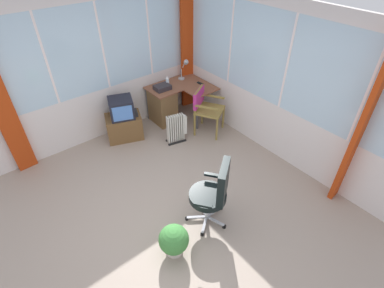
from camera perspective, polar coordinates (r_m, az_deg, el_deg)
ground at (r=4.38m, az=-4.92°, el=-13.53°), size 5.56×5.71×0.06m
north_window_panel at (r=5.37m, az=-20.78°, el=12.29°), size 4.56×0.07×2.54m
east_window_panel at (r=4.89m, az=17.34°, el=10.49°), size 0.07×4.71×2.54m
curtain_north_left at (r=5.13m, az=-33.14°, el=6.52°), size 0.30×0.09×2.44m
curtain_corner at (r=6.23m, az=-0.82°, el=17.60°), size 0.30×0.11×2.44m
curtain_east_far at (r=4.37m, az=30.00°, el=2.62°), size 0.30×0.09×2.44m
desk at (r=6.00m, az=-5.27°, el=7.80°), size 1.15×1.00×0.72m
desk_lamp at (r=6.10m, az=-1.23°, el=14.80°), size 0.23×0.20×0.41m
tv_remote at (r=6.00m, az=1.61°, el=11.66°), size 0.06×0.15×0.02m
spray_bottle at (r=5.89m, az=-4.77°, el=12.01°), size 0.06×0.06×0.22m
paper_tray at (r=5.80m, az=-5.78°, el=10.86°), size 0.31×0.24×0.09m
wooden_armchair at (r=5.57m, az=2.33°, el=7.63°), size 0.66×0.66×0.89m
office_chair at (r=3.84m, az=4.30°, el=-9.10°), size 0.61×0.60×1.03m
tv_on_stand at (r=5.63m, az=-13.11°, el=4.40°), size 0.76×0.64×0.83m
space_heater at (r=5.43m, az=-2.93°, el=3.07°), size 0.41×0.25×0.57m
potted_plant at (r=3.80m, az=-3.54°, el=-18.11°), size 0.38×0.38×0.45m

